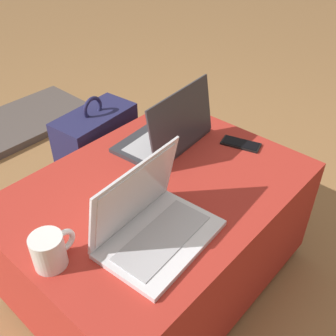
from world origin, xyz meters
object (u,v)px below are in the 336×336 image
Objects in this scene: cell_phone at (241,144)px; laptop_far at (168,133)px; backpack at (98,161)px; coffee_mug at (50,250)px; laptop_near at (152,223)px.

laptop_far is at bearing 114.66° from cell_phone.
cell_phone is at bearing 107.17° from backpack.
coffee_mug is at bearing 8.62° from laptop_far.
backpack is (0.32, 0.66, -0.29)m from laptop_near.
laptop_far is at bearing 32.25° from laptop_near.
laptop_near is at bearing 31.57° from laptop_far.
laptop_far reaches higher than coffee_mug.
backpack is at bearing 96.18° from cell_phone.
laptop_near is 2.22× the size of cell_phone.
coffee_mug is at bearing 159.62° from cell_phone.
cell_phone is (0.57, 0.07, -0.05)m from laptop_near.
laptop_near reaches higher than cell_phone.
cell_phone is at bearing 126.04° from laptop_far.
cell_phone is at bearing 3.18° from laptop_near.
cell_phone is at bearing -4.21° from coffee_mug.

